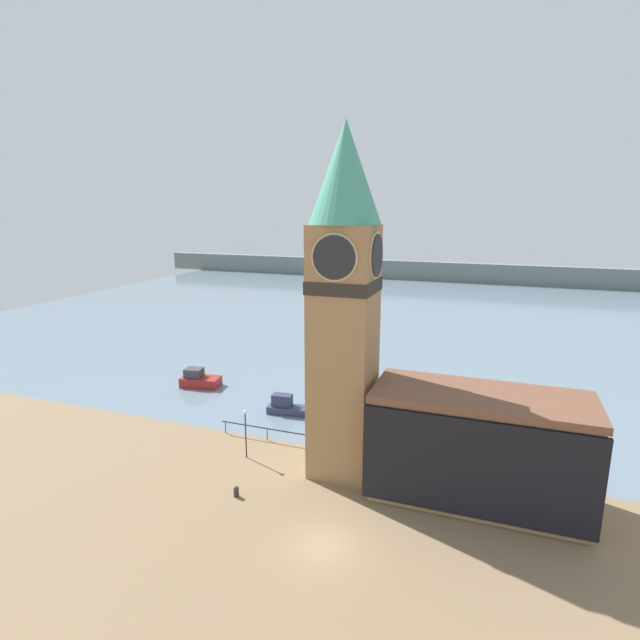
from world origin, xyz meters
name	(u,v)px	position (x,y,z in m)	size (l,w,h in m)	color
ground_plane	(324,546)	(0.00, 0.00, 0.00)	(160.00, 160.00, 0.00)	#846B4C
water	(450,311)	(0.00, 71.41, 0.00)	(160.00, 120.00, 0.00)	slate
far_shoreline	(466,272)	(0.00, 111.41, 2.50)	(180.00, 3.00, 5.00)	slate
pier_railing	(267,430)	(-9.11, 11.16, 0.94)	(8.71, 0.08, 1.09)	#232328
clock_tower	(344,297)	(-1.60, 8.65, 13.33)	(4.94, 4.94, 25.08)	#9E754C
pier_building	(478,447)	(8.03, 8.14, 3.80)	(14.18, 6.18, 7.57)	tan
boat_near	(287,407)	(-9.77, 16.95, 0.66)	(4.42, 1.97, 1.86)	#333856
boat_far	(199,380)	(-21.91, 20.39, 0.75)	(4.48, 2.78, 2.03)	maroon
mooring_bollard_near	(236,491)	(-7.38, 2.76, 0.41)	(0.37, 0.37, 0.76)	#2D2D33
lamp_post	(245,425)	(-9.32, 7.85, 2.80)	(0.32, 0.32, 4.02)	black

